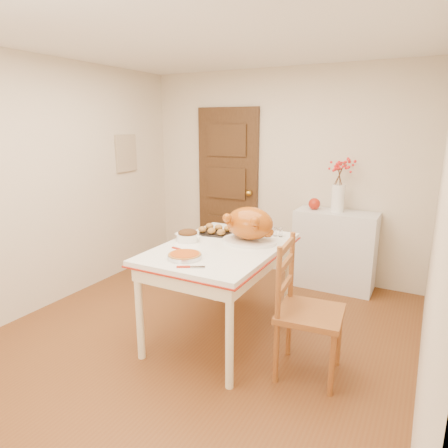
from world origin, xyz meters
The scene contains 20 objects.
floor centered at (0.00, 0.00, 0.00)m, with size 3.50×4.00×0.00m, color brown.
ceiling centered at (0.00, 0.00, 2.50)m, with size 3.50×4.00×0.00m, color white.
wall_back centered at (0.00, 2.00, 1.25)m, with size 3.50×0.00×2.50m, color beige.
wall_left centered at (-1.75, 0.00, 1.25)m, with size 0.00×4.00×2.50m, color beige.
wall_right centered at (1.75, 0.00, 1.25)m, with size 0.00×4.00×2.50m, color beige.
door_back centered at (-0.70, 1.97, 1.03)m, with size 0.85×0.06×2.06m, color #341F0F.
photo_board centered at (-1.73, 1.20, 1.50)m, with size 0.03×0.35×0.45m, color tan.
sideboard centered at (0.77, 1.78, 0.45)m, with size 0.90×0.40×0.90m, color silver.
kitchen_table centered at (0.15, 0.21, 0.42)m, with size 0.96×1.41×0.84m, color white, non-canonical shape.
chair_oak centered at (1.00, 0.02, 0.52)m, with size 0.46×0.46×1.04m, color brown, non-canonical shape.
berry_vase centered at (0.77, 1.78, 1.21)m, with size 0.33×0.33×0.63m, color white, non-canonical shape.
apple centered at (0.51, 1.78, 0.96)m, with size 0.13×0.13×0.13m, color #A11F0E.
turkey_platter centered at (0.32, 0.41, 1.00)m, with size 0.49×0.39×0.31m, color #A14602, non-canonical shape.
pumpkin_pie centered at (0.06, -0.22, 0.87)m, with size 0.26×0.26×0.05m, color #B4450D.
stuffing_dish centered at (-0.18, 0.20, 0.89)m, with size 0.25×0.20×0.10m, color #563015, non-canonical shape.
rolls_tray centered at (-0.07, 0.51, 0.88)m, with size 0.29×0.23×0.08m, color #9A6720, non-canonical shape.
pie_server centered at (0.21, -0.36, 0.85)m, with size 0.21×0.06×0.01m, color silver, non-canonical shape.
carving_knife centered at (-0.06, -0.06, 0.85)m, with size 0.24×0.06×0.01m, color silver, non-canonical shape.
drinking_glass centered at (0.24, 0.71, 0.90)m, with size 0.07×0.07×0.11m, color white.
shaker_pair centered at (0.47, 0.71, 0.89)m, with size 0.09×0.04×0.09m, color white, non-canonical shape.
Camera 1 is at (1.69, -2.63, 1.85)m, focal length 31.76 mm.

